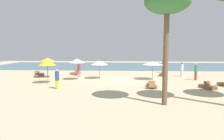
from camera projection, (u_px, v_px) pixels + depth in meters
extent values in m
plane|color=beige|center=(122.00, 80.00, 21.49)|extent=(60.00, 60.00, 0.00)
cube|color=slate|center=(123.00, 66.00, 38.35)|extent=(48.00, 16.00, 0.06)
cylinder|color=brown|center=(48.00, 68.00, 23.22)|extent=(0.05, 0.05, 2.26)
cone|color=gold|center=(47.00, 60.00, 23.12)|extent=(1.96, 1.96, 0.44)
cylinder|color=brown|center=(99.00, 70.00, 22.56)|extent=(0.04, 0.04, 1.98)
cone|color=silver|center=(99.00, 63.00, 22.47)|extent=(1.93, 1.93, 0.46)
cylinder|color=olive|center=(152.00, 71.00, 21.83)|extent=(0.05, 0.05, 1.92)
cone|color=white|center=(153.00, 63.00, 21.74)|extent=(2.26, 2.26, 0.33)
cylinder|color=brown|center=(77.00, 70.00, 21.69)|extent=(0.04, 0.04, 2.25)
cone|color=silver|center=(77.00, 61.00, 21.58)|extent=(1.74, 1.74, 0.45)
cylinder|color=brown|center=(48.00, 72.00, 19.57)|extent=(0.06, 0.06, 2.21)
cone|color=gold|center=(47.00, 63.00, 19.47)|extent=(1.73, 1.73, 0.49)
cube|color=brown|center=(162.00, 75.00, 24.99)|extent=(1.03, 1.61, 0.28)
cube|color=brown|center=(165.00, 73.00, 24.29)|extent=(0.70, 0.65, 0.51)
cube|color=brown|center=(151.00, 86.00, 17.67)|extent=(0.73, 1.55, 0.28)
cube|color=brown|center=(152.00, 84.00, 16.95)|extent=(0.61, 0.52, 0.54)
cube|color=#BF3338|center=(151.00, 84.00, 17.65)|extent=(0.60, 1.09, 0.03)
cube|color=brown|center=(208.00, 87.00, 17.16)|extent=(1.14, 1.62, 0.28)
cube|color=brown|center=(208.00, 85.00, 16.50)|extent=(0.66, 0.55, 0.61)
cube|color=#2D4C8C|center=(208.00, 85.00, 17.14)|extent=(0.88, 1.17, 0.03)
cube|color=brown|center=(41.00, 75.00, 25.11)|extent=(1.15, 1.61, 0.28)
cube|color=brown|center=(37.00, 73.00, 24.46)|extent=(0.72, 0.69, 0.51)
cube|color=#BF3338|center=(41.00, 73.00, 25.09)|extent=(0.88, 1.17, 0.03)
cube|color=olive|center=(76.00, 73.00, 26.43)|extent=(1.20, 1.61, 0.28)
cube|color=olive|center=(77.00, 71.00, 25.76)|extent=(0.69, 0.61, 0.59)
cube|color=#D17299|center=(76.00, 72.00, 26.42)|extent=(0.92, 1.17, 0.03)
cylinder|color=white|center=(182.00, 74.00, 24.17)|extent=(0.32, 0.32, 0.74)
cylinder|color=white|center=(182.00, 67.00, 24.09)|extent=(0.37, 0.37, 0.77)
sphere|color=brown|center=(182.00, 63.00, 24.04)|extent=(0.21, 0.21, 0.21)
cylinder|color=#BF3338|center=(196.00, 77.00, 21.60)|extent=(0.29, 0.29, 0.78)
cylinder|color=#338C59|center=(196.00, 69.00, 21.51)|extent=(0.34, 0.34, 0.81)
sphere|color=beige|center=(196.00, 64.00, 21.46)|extent=(0.22, 0.22, 0.22)
cylinder|color=yellow|center=(57.00, 85.00, 17.07)|extent=(0.40, 0.40, 0.72)
cylinder|color=#2D4C8C|center=(57.00, 76.00, 16.99)|extent=(0.47, 0.47, 0.75)
sphere|color=beige|center=(57.00, 70.00, 16.94)|extent=(0.20, 0.20, 0.20)
cylinder|color=#D17299|center=(79.00, 73.00, 24.55)|extent=(0.28, 0.28, 0.71)
cylinder|color=#BF3338|center=(79.00, 67.00, 24.47)|extent=(0.33, 0.33, 0.75)
sphere|color=brown|center=(79.00, 64.00, 24.42)|extent=(0.20, 0.20, 0.20)
cylinder|color=#338C59|center=(163.00, 70.00, 27.95)|extent=(0.36, 0.36, 0.78)
cylinder|color=#D17299|center=(163.00, 64.00, 27.86)|extent=(0.42, 0.42, 0.81)
sphere|color=brown|center=(163.00, 61.00, 27.80)|extent=(0.22, 0.22, 0.22)
cylinder|color=brown|center=(166.00, 58.00, 12.03)|extent=(0.31, 0.31, 5.65)
ellipsoid|color=#38753D|center=(167.00, 1.00, 11.67)|extent=(2.67, 2.67, 1.47)
cube|color=olive|center=(221.00, 86.00, 18.45)|extent=(0.42, 0.23, 0.04)
ellipsoid|color=olive|center=(221.00, 84.00, 18.43)|extent=(0.71, 0.32, 0.32)
sphere|color=olive|center=(218.00, 83.00, 18.44)|extent=(0.22, 0.22, 0.22)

